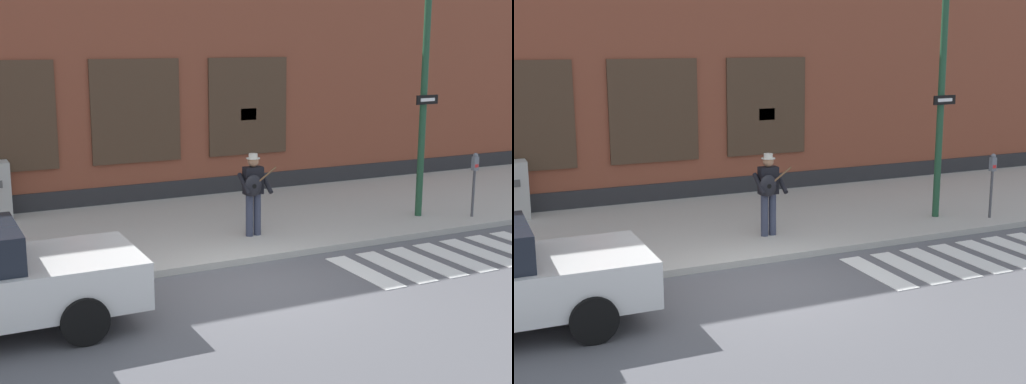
{
  "view_description": "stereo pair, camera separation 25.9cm",
  "coord_description": "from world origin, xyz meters",
  "views": [
    {
      "loc": [
        -4.89,
        -10.01,
        3.98
      ],
      "look_at": [
        0.71,
        1.46,
        1.26
      ],
      "focal_mm": 50.0,
      "sensor_mm": 36.0,
      "label": 1
    },
    {
      "loc": [
        -4.66,
        -10.12,
        3.98
      ],
      "look_at": [
        0.71,
        1.46,
        1.26
      ],
      "focal_mm": 50.0,
      "sensor_mm": 36.0,
      "label": 2
    }
  ],
  "objects": [
    {
      "name": "sidewalk",
      "position": [
        0.0,
        3.85,
        0.06
      ],
      "size": [
        28.0,
        5.38,
        0.13
      ],
      "color": "#ADAAA3",
      "rests_on": "ground"
    },
    {
      "name": "building_backdrop",
      "position": [
        -0.0,
        8.54,
        4.07
      ],
      "size": [
        28.0,
        4.06,
        8.15
      ],
      "color": "brown",
      "rests_on": "ground"
    },
    {
      "name": "busker",
      "position": [
        1.14,
        2.46,
        1.08
      ],
      "size": [
        0.71,
        0.53,
        1.67
      ],
      "color": "#33384C",
      "rests_on": "sidewalk"
    },
    {
      "name": "crosswalk",
      "position": [
        4.72,
        -0.14,
        0.01
      ],
      "size": [
        5.78,
        1.9,
        0.01
      ],
      "color": "silver",
      "rests_on": "ground"
    },
    {
      "name": "ground_plane",
      "position": [
        0.0,
        0.0,
        0.0
      ],
      "size": [
        160.0,
        160.0,
        0.0
      ],
      "primitive_type": "plane",
      "color": "#56565B"
    },
    {
      "name": "traffic_light",
      "position": [
        5.27,
        1.48,
        3.99
      ],
      "size": [
        0.61,
        2.52,
        5.69
      ],
      "color": "#1E472D",
      "rests_on": "sidewalk"
    },
    {
      "name": "parking_meter",
      "position": [
        6.23,
        1.76,
        1.07
      ],
      "size": [
        0.13,
        0.11,
        1.44
      ],
      "color": "#47474C",
      "rests_on": "sidewalk"
    }
  ]
}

